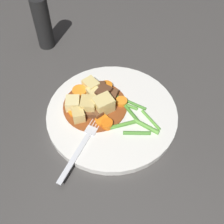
# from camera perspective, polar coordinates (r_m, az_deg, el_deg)

# --- Properties ---
(ground_plane) EXTENTS (3.00, 3.00, 0.00)m
(ground_plane) POSITION_cam_1_polar(r_m,az_deg,el_deg) (0.61, 0.00, -0.82)
(ground_plane) COLOR #423F3D
(dinner_plate) EXTENTS (0.27, 0.27, 0.01)m
(dinner_plate) POSITION_cam_1_polar(r_m,az_deg,el_deg) (0.61, 0.00, -0.41)
(dinner_plate) COLOR white
(dinner_plate) RESTS_ON ground_plane
(stew_sauce) EXTENTS (0.14, 0.14, 0.00)m
(stew_sauce) POSITION_cam_1_polar(r_m,az_deg,el_deg) (0.61, -3.37, 1.26)
(stew_sauce) COLOR brown
(stew_sauce) RESTS_ON dinner_plate
(carrot_slice_0) EXTENTS (0.04, 0.04, 0.01)m
(carrot_slice_0) POSITION_cam_1_polar(r_m,az_deg,el_deg) (0.58, -1.98, -1.69)
(carrot_slice_0) COLOR orange
(carrot_slice_0) RESTS_ON dinner_plate
(carrot_slice_1) EXTENTS (0.03, 0.03, 0.01)m
(carrot_slice_1) POSITION_cam_1_polar(r_m,az_deg,el_deg) (0.63, -6.45, 4.01)
(carrot_slice_1) COLOR orange
(carrot_slice_1) RESTS_ON dinner_plate
(carrot_slice_2) EXTENTS (0.04, 0.04, 0.01)m
(carrot_slice_2) POSITION_cam_1_polar(r_m,az_deg,el_deg) (0.60, -7.01, 0.18)
(carrot_slice_2) COLOR orange
(carrot_slice_2) RESTS_ON dinner_plate
(carrot_slice_3) EXTENTS (0.04, 0.04, 0.01)m
(carrot_slice_3) POSITION_cam_1_polar(r_m,az_deg,el_deg) (0.64, -1.14, 5.07)
(carrot_slice_3) COLOR orange
(carrot_slice_3) RESTS_ON dinner_plate
(carrot_slice_4) EXTENTS (0.03, 0.03, 0.01)m
(carrot_slice_4) POSITION_cam_1_polar(r_m,az_deg,el_deg) (0.57, -0.57, -2.51)
(carrot_slice_4) COLOR orange
(carrot_slice_4) RESTS_ON dinner_plate
(carrot_slice_5) EXTENTS (0.03, 0.03, 0.01)m
(carrot_slice_5) POSITION_cam_1_polar(r_m,az_deg,el_deg) (0.61, 1.89, 2.01)
(carrot_slice_5) COLOR orange
(carrot_slice_5) RESTS_ON dinner_plate
(potato_chunk_0) EXTENTS (0.05, 0.05, 0.04)m
(potato_chunk_0) POSITION_cam_1_polar(r_m,az_deg,el_deg) (0.59, -1.75, 1.27)
(potato_chunk_0) COLOR #E5CC7A
(potato_chunk_0) RESTS_ON dinner_plate
(potato_chunk_1) EXTENTS (0.04, 0.04, 0.03)m
(potato_chunk_1) POSITION_cam_1_polar(r_m,az_deg,el_deg) (0.59, -4.71, 1.26)
(potato_chunk_1) COLOR #DBBC6B
(potato_chunk_1) RESTS_ON dinner_plate
(potato_chunk_2) EXTENTS (0.04, 0.04, 0.02)m
(potato_chunk_2) POSITION_cam_1_polar(r_m,az_deg,el_deg) (0.63, -4.17, 5.27)
(potato_chunk_2) COLOR #E5CC7A
(potato_chunk_2) RESTS_ON dinner_plate
(potato_chunk_3) EXTENTS (0.03, 0.03, 0.03)m
(potato_chunk_3) POSITION_cam_1_polar(r_m,az_deg,el_deg) (0.58, -6.66, -0.68)
(potato_chunk_3) COLOR #DBBC6B
(potato_chunk_3) RESTS_ON dinner_plate
(potato_chunk_4) EXTENTS (0.04, 0.04, 0.02)m
(potato_chunk_4) POSITION_cam_1_polar(r_m,az_deg,el_deg) (0.62, -3.63, 3.78)
(potato_chunk_4) COLOR #E5CC7A
(potato_chunk_4) RESTS_ON dinner_plate
(potato_chunk_5) EXTENTS (0.04, 0.04, 0.03)m
(potato_chunk_5) POSITION_cam_1_polar(r_m,az_deg,el_deg) (0.60, -7.75, 1.61)
(potato_chunk_5) COLOR #EAD68C
(potato_chunk_5) RESTS_ON dinner_plate
(meat_chunk_0) EXTENTS (0.03, 0.04, 0.03)m
(meat_chunk_0) POSITION_cam_1_polar(r_m,az_deg,el_deg) (0.61, -1.64, 3.63)
(meat_chunk_0) COLOR #56331E
(meat_chunk_0) RESTS_ON dinner_plate
(meat_chunk_1) EXTENTS (0.03, 0.02, 0.02)m
(meat_chunk_1) POSITION_cam_1_polar(r_m,az_deg,el_deg) (0.59, -4.46, -0.31)
(meat_chunk_1) COLOR brown
(meat_chunk_1) RESTS_ON dinner_plate
(meat_chunk_2) EXTENTS (0.03, 0.03, 0.02)m
(meat_chunk_2) POSITION_cam_1_polar(r_m,az_deg,el_deg) (0.62, -0.30, 3.44)
(meat_chunk_2) COLOR brown
(meat_chunk_2) RESTS_ON dinner_plate
(meat_chunk_3) EXTENTS (0.03, 0.03, 0.02)m
(meat_chunk_3) POSITION_cam_1_polar(r_m,az_deg,el_deg) (0.63, -2.54, 4.72)
(meat_chunk_3) COLOR #56331E
(meat_chunk_3) RESTS_ON dinner_plate
(meat_chunk_4) EXTENTS (0.03, 0.03, 0.02)m
(meat_chunk_4) POSITION_cam_1_polar(r_m,az_deg,el_deg) (0.59, -2.86, -0.42)
(meat_chunk_4) COLOR brown
(meat_chunk_4) RESTS_ON dinner_plate
(green_bean_0) EXTENTS (0.05, 0.04, 0.01)m
(green_bean_0) POSITION_cam_1_polar(r_m,az_deg,el_deg) (0.58, 2.28, -2.48)
(green_bean_0) COLOR #599E38
(green_bean_0) RESTS_ON dinner_plate
(green_bean_1) EXTENTS (0.08, 0.02, 0.01)m
(green_bean_1) POSITION_cam_1_polar(r_m,az_deg,el_deg) (0.61, 3.42, 2.01)
(green_bean_1) COLOR #4C8E33
(green_bean_1) RESTS_ON dinner_plate
(green_bean_2) EXTENTS (0.05, 0.02, 0.01)m
(green_bean_2) POSITION_cam_1_polar(r_m,az_deg,el_deg) (0.61, 2.75, 1.42)
(green_bean_2) COLOR #599E38
(green_bean_2) RESTS_ON dinner_plate
(green_bean_3) EXTENTS (0.05, 0.02, 0.01)m
(green_bean_3) POSITION_cam_1_polar(r_m,az_deg,el_deg) (0.57, 4.92, -4.16)
(green_bean_3) COLOR #4C8E33
(green_bean_3) RESTS_ON dinner_plate
(green_bean_4) EXTENTS (0.06, 0.05, 0.01)m
(green_bean_4) POSITION_cam_1_polar(r_m,az_deg,el_deg) (0.60, 3.23, 0.52)
(green_bean_4) COLOR #4C8E33
(green_bean_4) RESTS_ON dinner_plate
(green_bean_5) EXTENTS (0.06, 0.03, 0.01)m
(green_bean_5) POSITION_cam_1_polar(r_m,az_deg,el_deg) (0.58, 6.79, -2.83)
(green_bean_5) COLOR #66AD42
(green_bean_5) RESTS_ON dinner_plate
(green_bean_6) EXTENTS (0.05, 0.04, 0.01)m
(green_bean_6) POSITION_cam_1_polar(r_m,az_deg,el_deg) (0.59, 7.73, -1.41)
(green_bean_6) COLOR #66AD42
(green_bean_6) RESTS_ON dinner_plate
(fork) EXTENTS (0.04, 0.18, 0.00)m
(fork) POSITION_cam_1_polar(r_m,az_deg,el_deg) (0.56, -5.58, -6.00)
(fork) COLOR silver
(fork) RESTS_ON dinner_plate
(pepper_mill) EXTENTS (0.04, 0.04, 0.13)m
(pepper_mill) POSITION_cam_1_polar(r_m,az_deg,el_deg) (0.75, -13.56, 16.73)
(pepper_mill) COLOR black
(pepper_mill) RESTS_ON ground_plane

